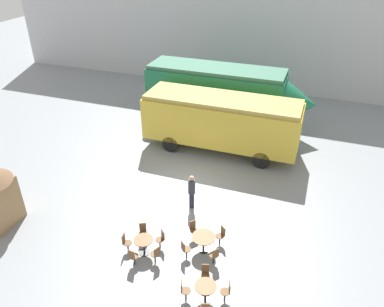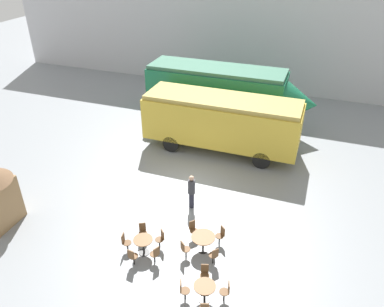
% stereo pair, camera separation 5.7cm
% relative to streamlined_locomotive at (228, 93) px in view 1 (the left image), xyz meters
% --- Properties ---
extents(ground_plane, '(80.00, 80.00, 0.00)m').
position_rel_streamlined_locomotive_xyz_m(ground_plane, '(-0.02, -8.23, -2.24)').
color(ground_plane, gray).
extents(backdrop_wall, '(44.00, 0.15, 9.00)m').
position_rel_streamlined_locomotive_xyz_m(backdrop_wall, '(-0.02, 7.07, 2.26)').
color(backdrop_wall, silver).
rests_on(backdrop_wall, ground_plane).
extents(streamlined_locomotive, '(11.08, 2.82, 3.89)m').
position_rel_streamlined_locomotive_xyz_m(streamlined_locomotive, '(0.00, 0.00, 0.00)').
color(streamlined_locomotive, '#196B47').
rests_on(streamlined_locomotive, ground_plane).
extents(passenger_coach_vintage, '(9.06, 2.84, 3.34)m').
position_rel_streamlined_locomotive_xyz_m(passenger_coach_vintage, '(0.60, -3.57, -0.26)').
color(passenger_coach_vintage, gold).
rests_on(passenger_coach_vintage, ground_plane).
extents(cafe_table_near, '(0.79, 0.79, 0.74)m').
position_rel_streamlined_locomotive_xyz_m(cafe_table_near, '(0.02, -12.95, -1.68)').
color(cafe_table_near, black).
rests_on(cafe_table_near, ground_plane).
extents(cafe_table_mid, '(0.79, 0.79, 0.72)m').
position_rel_streamlined_locomotive_xyz_m(cafe_table_mid, '(3.09, -14.27, -1.69)').
color(cafe_table_mid, black).
rests_on(cafe_table_mid, ground_plane).
extents(cafe_table_far, '(0.99, 0.99, 0.76)m').
position_rel_streamlined_locomotive_xyz_m(cafe_table_far, '(2.27, -11.99, -1.62)').
color(cafe_table_far, black).
rests_on(cafe_table_far, ground_plane).
extents(cafe_chair_0, '(0.40, 0.38, 0.87)m').
position_rel_streamlined_locomotive_xyz_m(cafe_chair_0, '(0.72, -13.28, -1.73)').
color(cafe_chair_0, black).
rests_on(cafe_chair_0, ground_plane).
extents(cafe_chair_1, '(0.40, 0.40, 0.87)m').
position_rel_streamlined_locomotive_xyz_m(cafe_chair_1, '(0.56, -12.39, -1.73)').
color(cafe_chair_1, black).
rests_on(cafe_chair_1, ground_plane).
extents(cafe_chair_2, '(0.39, 0.40, 0.87)m').
position_rel_streamlined_locomotive_xyz_m(cafe_chair_2, '(-0.34, -12.27, -1.73)').
color(cafe_chair_2, black).
rests_on(cafe_chair_2, ground_plane).
extents(cafe_chair_3, '(0.38, 0.36, 0.87)m').
position_rel_streamlined_locomotive_xyz_m(cafe_chair_3, '(-0.73, -13.08, -1.73)').
color(cafe_chair_3, black).
rests_on(cafe_chair_3, ground_plane).
extents(cafe_chair_4, '(0.36, 0.37, 0.87)m').
position_rel_streamlined_locomotive_xyz_m(cafe_chair_4, '(-0.08, -13.71, -1.73)').
color(cafe_chair_4, black).
rests_on(cafe_chair_4, ground_plane).
extents(cafe_chair_5, '(0.37, 0.39, 0.87)m').
position_rel_streamlined_locomotive_xyz_m(cafe_chair_5, '(2.85, -13.54, -1.73)').
color(cafe_chair_5, black).
rests_on(cafe_chair_5, ground_plane).
extents(cafe_chair_6, '(0.39, 0.37, 0.87)m').
position_rel_streamlined_locomotive_xyz_m(cafe_chair_6, '(2.36, -14.51, -1.73)').
color(cafe_chair_6, black).
rests_on(cafe_chair_6, ground_plane).
extents(cafe_chair_8, '(0.39, 0.37, 0.87)m').
position_rel_streamlined_locomotive_xyz_m(cafe_chair_8, '(3.82, -14.03, -1.73)').
color(cafe_chair_8, black).
rests_on(cafe_chair_8, ground_plane).
extents(cafe_chair_9, '(0.40, 0.40, 0.87)m').
position_rel_streamlined_locomotive_xyz_m(cafe_chair_9, '(2.92, -12.56, -1.73)').
color(cafe_chair_9, black).
rests_on(cafe_chair_9, ground_plane).
extents(cafe_chair_10, '(0.40, 0.40, 0.87)m').
position_rel_streamlined_locomotive_xyz_m(cafe_chair_10, '(2.85, -11.34, -1.73)').
color(cafe_chair_10, black).
rests_on(cafe_chair_10, ground_plane).
extents(cafe_chair_11, '(0.40, 0.40, 0.87)m').
position_rel_streamlined_locomotive_xyz_m(cafe_chair_11, '(1.63, -11.41, -1.73)').
color(cafe_chair_11, black).
rests_on(cafe_chair_11, ground_plane).
extents(cafe_chair_12, '(0.40, 0.40, 0.87)m').
position_rel_streamlined_locomotive_xyz_m(cafe_chair_12, '(1.70, -12.63, -1.73)').
color(cafe_chair_12, black).
rests_on(cafe_chair_12, ground_plane).
extents(visitor_person, '(0.34, 0.34, 1.79)m').
position_rel_streamlined_locomotive_xyz_m(visitor_person, '(0.85, -9.45, -1.26)').
color(visitor_person, '#262633').
rests_on(visitor_person, ground_plane).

